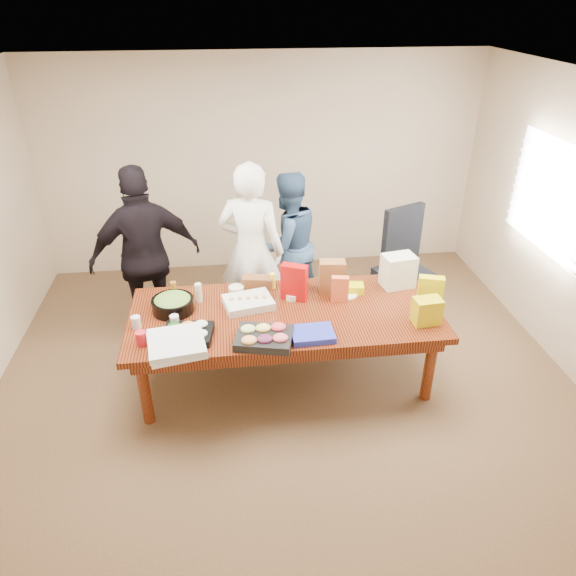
{
  "coord_description": "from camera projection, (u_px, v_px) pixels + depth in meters",
  "views": [
    {
      "loc": [
        -0.47,
        -4.06,
        3.32
      ],
      "look_at": [
        0.04,
        0.1,
        0.94
      ],
      "focal_mm": 33.27,
      "sensor_mm": 36.0,
      "label": 1
    }
  ],
  "objects": [
    {
      "name": "floor",
      "position": [
        285.0,
        378.0,
        5.2
      ],
      "size": [
        5.5,
        5.0,
        0.02
      ],
      "primitive_type": "cube",
      "color": "#47301E",
      "rests_on": "ground"
    },
    {
      "name": "ceiling",
      "position": [
        284.0,
        83.0,
        3.86
      ],
      "size": [
        5.5,
        5.0,
        0.02
      ],
      "primitive_type": "cube",
      "color": "white",
      "rests_on": "wall_back"
    },
    {
      "name": "wall_back",
      "position": [
        262.0,
        166.0,
        6.69
      ],
      "size": [
        5.5,
        0.04,
        2.7
      ],
      "primitive_type": "cube",
      "color": "beige",
      "rests_on": "floor"
    },
    {
      "name": "wall_front",
      "position": [
        350.0,
        495.0,
        2.37
      ],
      "size": [
        5.5,
        0.04,
        2.7
      ],
      "primitive_type": "cube",
      "color": "beige",
      "rests_on": "floor"
    },
    {
      "name": "window_panel",
      "position": [
        551.0,
        198.0,
        5.26
      ],
      "size": [
        0.03,
        1.4,
        1.1
      ],
      "primitive_type": "cube",
      "color": "white",
      "rests_on": "wall_right"
    },
    {
      "name": "window_blinds",
      "position": [
        547.0,
        198.0,
        5.26
      ],
      "size": [
        0.04,
        1.36,
        1.0
      ],
      "primitive_type": "cube",
      "color": "beige",
      "rests_on": "wall_right"
    },
    {
      "name": "conference_table",
      "position": [
        285.0,
        346.0,
        5.01
      ],
      "size": [
        2.8,
        1.2,
        0.75
      ],
      "primitive_type": "cube",
      "color": "#4C1C0F",
      "rests_on": "floor"
    },
    {
      "name": "office_chair",
      "position": [
        405.0,
        271.0,
        5.83
      ],
      "size": [
        0.81,
        0.81,
        1.21
      ],
      "primitive_type": "cube",
      "rotation": [
        0.0,
        0.0,
        0.41
      ],
      "color": "black",
      "rests_on": "floor"
    },
    {
      "name": "person_center",
      "position": [
        251.0,
        251.0,
        5.49
      ],
      "size": [
        0.79,
        0.64,
        1.88
      ],
      "primitive_type": "imported",
      "rotation": [
        0.0,
        0.0,
        2.83
      ],
      "color": "white",
      "rests_on": "floor"
    },
    {
      "name": "person_right",
      "position": [
        287.0,
        245.0,
        5.91
      ],
      "size": [
        0.99,
        0.9,
        1.64
      ],
      "primitive_type": "imported",
      "rotation": [
        0.0,
        0.0,
        3.58
      ],
      "color": "#35537B",
      "rests_on": "floor"
    },
    {
      "name": "person_left",
      "position": [
        146.0,
        257.0,
        5.37
      ],
      "size": [
        1.19,
        0.76,
        1.89
      ],
      "primitive_type": "imported",
      "rotation": [
        0.0,
        0.0,
        3.43
      ],
      "color": "black",
      "rests_on": "floor"
    },
    {
      "name": "veggie_tray",
      "position": [
        188.0,
        334.0,
        4.47
      ],
      "size": [
        0.45,
        0.37,
        0.06
      ],
      "primitive_type": "cube",
      "rotation": [
        0.0,
        0.0,
        -0.14
      ],
      "color": "black",
      "rests_on": "conference_table"
    },
    {
      "name": "fruit_tray",
      "position": [
        264.0,
        338.0,
        4.41
      ],
      "size": [
        0.53,
        0.46,
        0.07
      ],
      "primitive_type": "cube",
      "rotation": [
        0.0,
        0.0,
        -0.24
      ],
      "color": "black",
      "rests_on": "conference_table"
    },
    {
      "name": "sheet_cake",
      "position": [
        248.0,
        302.0,
        4.9
      ],
      "size": [
        0.49,
        0.41,
        0.08
      ],
      "primitive_type": "cube",
      "rotation": [
        0.0,
        0.0,
        0.22
      ],
      "color": "silver",
      "rests_on": "conference_table"
    },
    {
      "name": "salad_bowl",
      "position": [
        173.0,
        305.0,
        4.82
      ],
      "size": [
        0.45,
        0.45,
        0.12
      ],
      "primitive_type": "cylinder",
      "rotation": [
        0.0,
        0.0,
        0.21
      ],
      "color": "black",
      "rests_on": "conference_table"
    },
    {
      "name": "chip_bag_blue",
      "position": [
        312.0,
        334.0,
        4.47
      ],
      "size": [
        0.37,
        0.28,
        0.05
      ],
      "primitive_type": "cube",
      "rotation": [
        0.0,
        0.0,
        0.04
      ],
      "color": "#2531C3",
      "rests_on": "conference_table"
    },
    {
      "name": "chip_bag_red",
      "position": [
        294.0,
        282.0,
        4.95
      ],
      "size": [
        0.26,
        0.19,
        0.35
      ],
      "primitive_type": "cube",
      "rotation": [
        0.0,
        0.0,
        -0.43
      ],
      "color": "#B00B0A",
      "rests_on": "conference_table"
    },
    {
      "name": "chip_bag_yellow",
      "position": [
        430.0,
        293.0,
        4.79
      ],
      "size": [
        0.24,
        0.15,
        0.33
      ],
      "primitive_type": "cube",
      "rotation": [
        0.0,
        0.0,
        -0.3
      ],
      "color": "yellow",
      "rests_on": "conference_table"
    },
    {
      "name": "chip_bag_orange",
      "position": [
        340.0,
        289.0,
        4.94
      ],
      "size": [
        0.17,
        0.1,
        0.25
      ],
      "primitive_type": "cube",
      "rotation": [
        0.0,
        0.0,
        -0.19
      ],
      "color": "#E65D31",
      "rests_on": "conference_table"
    },
    {
      "name": "mayo_jar",
      "position": [
        303.0,
        282.0,
        5.17
      ],
      "size": [
        0.12,
        0.12,
        0.15
      ],
      "primitive_type": "cylinder",
      "rotation": [
        0.0,
        0.0,
        -0.32
      ],
      "color": "silver",
      "rests_on": "conference_table"
    },
    {
      "name": "mustard_bottle",
      "position": [
        272.0,
        281.0,
        5.17
      ],
      "size": [
        0.07,
        0.07,
        0.16
      ],
      "primitive_type": "cylinder",
      "rotation": [
        0.0,
        0.0,
        0.23
      ],
      "color": "#F2FF19",
      "rests_on": "conference_table"
    },
    {
      "name": "dressing_bottle",
      "position": [
        174.0,
        291.0,
        4.98
      ],
      "size": [
        0.06,
        0.06,
        0.18
      ],
      "primitive_type": "cylinder",
      "rotation": [
        0.0,
        0.0,
        -0.07
      ],
      "color": "brown",
      "rests_on": "conference_table"
    },
    {
      "name": "ranch_bottle",
      "position": [
        199.0,
        293.0,
        4.94
      ],
      "size": [
        0.07,
        0.07,
        0.19
      ],
      "primitive_type": "cylinder",
      "rotation": [
        0.0,
        0.0,
        0.12
      ],
      "color": "beige",
      "rests_on": "conference_table"
    },
    {
      "name": "banana_bunch",
      "position": [
        351.0,
        288.0,
        5.13
      ],
      "size": [
        0.26,
        0.18,
        0.08
      ],
      "primitive_type": "cube",
      "rotation": [
        0.0,
        0.0,
        -0.18
      ],
      "color": "#EDF902",
      "rests_on": "conference_table"
    },
    {
      "name": "bread_loaf",
      "position": [
        258.0,
        282.0,
        5.19
      ],
      "size": [
        0.32,
        0.19,
        0.12
      ],
      "primitive_type": "cube",
      "rotation": [
        0.0,
        0.0,
        -0.2
      ],
      "color": "brown",
      "rests_on": "conference_table"
    },
    {
      "name": "kraft_bag",
      "position": [
        332.0,
        276.0,
        5.08
      ],
      "size": [
        0.26,
        0.17,
        0.32
      ],
      "primitive_type": "cube",
      "rotation": [
        0.0,
        0.0,
        -0.12
      ],
      "color": "brown",
      "rests_on": "conference_table"
    },
    {
      "name": "red_cup",
      "position": [
        141.0,
        338.0,
        4.37
      ],
      "size": [
        0.1,
        0.1,
        0.12
      ],
      "primitive_type": "cylinder",
      "rotation": [
        0.0,
        0.0,
        -0.2
      ],
      "color": "red",
      "rests_on": "conference_table"
    },
    {
      "name": "clear_cup_a",
      "position": [
        175.0,
        321.0,
        4.6
      ],
      "size": [
        0.08,
        0.08,
        0.11
      ],
      "primitive_type": "cylinder",
      "rotation": [
        0.0,
        0.0,
        0.09
      ],
      "color": "silver",
      "rests_on": "conference_table"
    },
    {
      "name": "clear_cup_b",
      "position": [
        136.0,
        322.0,
        4.58
      ],
      "size": [
        0.09,
        0.09,
        0.11
      ],
      "primitive_type": "cylinder",
      "rotation": [
        0.0,
        0.0,
        0.16
      ],
      "color": "silver",
      "rests_on": "conference_table"
    },
    {
      "name": "pizza_box_lower",
      "position": [
        176.0,
        346.0,
        4.33
      ],
      "size": [
        0.52,
        0.52,
        0.05
      ],
      "primitive_type": "cube",
      "rotation": [
        0.0,
        0.0,
        0.2
      ],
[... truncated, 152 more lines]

